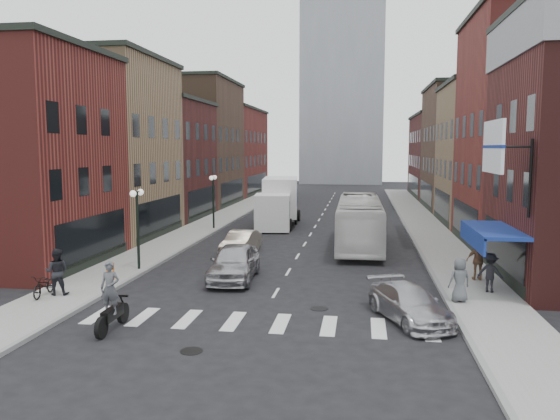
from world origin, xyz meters
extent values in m
plane|color=black|center=(0.00, 0.00, 0.00)|extent=(160.00, 160.00, 0.00)
cube|color=gray|center=(-8.50, 22.00, 0.07)|extent=(3.00, 74.00, 0.15)
cube|color=gray|center=(8.50, 22.00, 0.07)|extent=(3.00, 74.00, 0.15)
cube|color=gray|center=(-7.00, 22.00, 0.00)|extent=(0.20, 74.00, 0.16)
cube|color=gray|center=(7.00, 22.00, 0.00)|extent=(0.20, 74.00, 0.16)
cube|color=silver|center=(0.00, -3.00, 0.00)|extent=(12.00, 2.20, 0.01)
cube|color=maroon|center=(-15.00, 4.50, 5.50)|extent=(10.00, 9.00, 11.00)
cube|color=black|center=(-10.02, 4.50, 1.60)|extent=(0.08, 7.20, 2.20)
cube|color=#937351|center=(-15.00, 14.00, 6.00)|extent=(10.00, 10.00, 12.00)
cube|color=black|center=(-10.02, 14.00, 1.60)|extent=(0.08, 8.00, 2.20)
cube|color=black|center=(-15.00, 14.00, 12.15)|extent=(10.30, 10.20, 0.30)
cube|color=#401817|center=(-15.00, 24.00, 5.00)|extent=(10.00, 10.00, 10.00)
cube|color=black|center=(-10.02, 24.00, 1.60)|extent=(0.08, 8.00, 2.20)
cube|color=black|center=(-15.00, 24.00, 10.15)|extent=(10.30, 10.20, 0.30)
cube|color=#4A3325|center=(-15.00, 35.00, 6.50)|extent=(10.00, 12.00, 13.00)
cube|color=black|center=(-10.02, 35.00, 1.60)|extent=(0.08, 9.60, 2.20)
cube|color=black|center=(-15.00, 35.00, 13.15)|extent=(10.30, 12.20, 0.30)
cube|color=maroon|center=(-15.00, 49.00, 5.50)|extent=(10.00, 16.00, 11.00)
cube|color=black|center=(-10.02, 49.00, 1.60)|extent=(0.08, 12.80, 2.20)
cube|color=black|center=(-15.00, 49.00, 11.15)|extent=(10.30, 16.20, 0.30)
cube|color=black|center=(10.02, 4.50, 1.60)|extent=(0.08, 7.20, 2.20)
cube|color=maroon|center=(15.00, 14.00, 7.00)|extent=(10.00, 10.00, 14.00)
cube|color=black|center=(10.02, 14.00, 1.60)|extent=(0.08, 8.00, 2.20)
cube|color=black|center=(15.00, 14.00, 14.15)|extent=(10.30, 10.20, 0.30)
cube|color=#937351|center=(15.00, 24.00, 5.50)|extent=(10.00, 10.00, 11.00)
cube|color=black|center=(10.02, 24.00, 1.60)|extent=(0.08, 8.00, 2.20)
cube|color=black|center=(15.00, 24.00, 11.15)|extent=(10.30, 10.20, 0.30)
cube|color=#4A3325|center=(15.00, 35.00, 6.00)|extent=(10.00, 12.00, 12.00)
cube|color=black|center=(10.02, 35.00, 1.60)|extent=(0.08, 9.60, 2.20)
cube|color=black|center=(15.00, 35.00, 12.15)|extent=(10.30, 12.20, 0.30)
cube|color=#401817|center=(15.00, 49.00, 5.00)|extent=(10.00, 16.00, 10.00)
cube|color=black|center=(10.02, 49.00, 1.60)|extent=(0.08, 12.80, 2.20)
cube|color=black|center=(15.00, 49.00, 10.15)|extent=(10.30, 16.20, 0.30)
cube|color=navy|center=(9.10, 2.50, 2.70)|extent=(1.80, 5.00, 0.15)
cube|color=navy|center=(8.25, 2.50, 2.35)|extent=(0.10, 5.00, 0.70)
cylinder|color=black|center=(9.90, 0.50, 5.00)|extent=(0.12, 0.12, 3.00)
cylinder|color=black|center=(9.20, 0.50, 6.20)|extent=(1.40, 0.08, 0.08)
cube|color=silver|center=(8.50, 0.50, 6.20)|extent=(0.12, 3.00, 2.00)
cube|color=#9399A0|center=(0.00, 78.00, 25.00)|extent=(14.00, 14.00, 50.00)
cylinder|color=black|center=(-7.40, 4.00, 2.00)|extent=(0.14, 0.14, 4.00)
cylinder|color=black|center=(-7.40, 4.00, 4.00)|extent=(0.06, 0.90, 0.06)
sphere|color=white|center=(-7.40, 3.55, 3.95)|extent=(0.32, 0.32, 0.32)
sphere|color=white|center=(-7.40, 4.45, 3.95)|extent=(0.32, 0.32, 0.32)
cylinder|color=black|center=(-7.40, 18.00, 2.00)|extent=(0.14, 0.14, 4.00)
cylinder|color=black|center=(-7.40, 18.00, 4.00)|extent=(0.06, 0.90, 0.06)
sphere|color=white|center=(-7.40, 17.55, 3.95)|extent=(0.32, 0.32, 0.32)
sphere|color=white|center=(-7.40, 18.45, 3.95)|extent=(0.32, 0.32, 0.32)
cylinder|color=#D8590C|center=(-7.60, 1.00, 0.55)|extent=(0.08, 0.08, 0.80)
cylinder|color=#D8590C|center=(-7.60, 1.60, 0.55)|extent=(0.08, 0.08, 0.80)
cube|color=silver|center=(-2.92, 18.05, 1.43)|extent=(2.83, 3.02, 2.64)
cube|color=black|center=(-2.92, 18.05, 1.69)|extent=(2.73, 1.76, 1.16)
cube|color=silver|center=(-2.92, 22.07, 2.22)|extent=(3.24, 5.76, 3.07)
cube|color=navy|center=(-2.92, 22.07, 2.22)|extent=(2.91, 2.40, 1.27)
cube|color=black|center=(-2.92, 21.86, 0.48)|extent=(3.08, 7.09, 0.37)
cylinder|color=black|center=(-4.13, 18.26, 0.48)|extent=(0.30, 0.95, 0.95)
cylinder|color=black|center=(-1.70, 18.26, 0.48)|extent=(0.30, 0.95, 0.95)
cylinder|color=black|center=(-4.13, 21.86, 0.48)|extent=(0.30, 0.95, 0.95)
cylinder|color=black|center=(-1.70, 21.86, 0.48)|extent=(0.30, 0.95, 0.95)
cylinder|color=black|center=(-4.13, 23.97, 0.48)|extent=(0.30, 0.95, 0.95)
cylinder|color=black|center=(-1.70, 23.97, 0.48)|extent=(0.30, 0.95, 0.95)
cylinder|color=black|center=(-4.73, -3.72, 0.36)|extent=(0.15, 0.72, 0.72)
cylinder|color=black|center=(-4.73, -5.36, 0.36)|extent=(0.15, 0.72, 0.72)
cube|color=black|center=(-4.73, -4.54, 0.60)|extent=(0.31, 1.31, 0.38)
cube|color=black|center=(-4.73, -3.94, 1.04)|extent=(0.60, 0.08, 0.07)
imported|color=#4D4F54|center=(-4.73, -4.65, 1.50)|extent=(0.67, 0.45, 1.80)
imported|color=silver|center=(3.47, 12.50, 1.58)|extent=(2.78, 11.39, 3.16)
imported|color=#AEADB2|center=(-2.28, 3.00, 0.84)|extent=(2.22, 5.01, 1.68)
imported|color=#B7A994|center=(-3.36, 9.26, 0.67)|extent=(1.78, 4.17, 1.34)
imported|color=#B5B5BA|center=(5.30, -2.00, 0.63)|extent=(3.29, 4.66, 1.25)
imported|color=black|center=(-9.17, -1.40, 0.60)|extent=(0.78, 1.78, 0.91)
imported|color=black|center=(-8.75, -1.12, 1.11)|extent=(1.03, 0.73, 1.92)
imported|color=black|center=(8.93, 1.94, 0.97)|extent=(1.19, 0.90, 1.65)
imported|color=brown|center=(8.87, 4.04, 1.07)|extent=(1.13, 0.65, 1.84)
imported|color=#55585D|center=(7.40, 0.25, 1.02)|extent=(0.98, 0.78, 1.75)
camera|label=1|loc=(3.53, -21.42, 6.15)|focal=35.00mm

